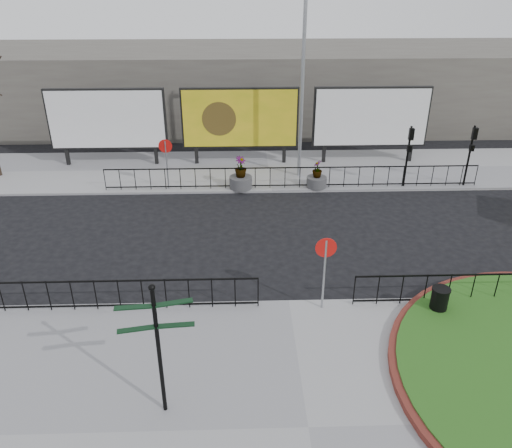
{
  "coord_description": "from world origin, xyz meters",
  "views": [
    {
      "loc": [
        -1.47,
        -13.12,
        9.53
      ],
      "look_at": [
        -0.99,
        2.24,
        1.75
      ],
      "focal_mm": 35.0,
      "sensor_mm": 36.0,
      "label": 1
    }
  ],
  "objects_px": {
    "litter_bin": "(439,301)",
    "planter_c": "(317,178)",
    "planter_a": "(241,177)",
    "lamp_post": "(302,83)",
    "fingerpost_sign": "(157,338)",
    "billboard_mid": "(240,118)"
  },
  "relations": [
    {
      "from": "litter_bin",
      "to": "planter_c",
      "type": "bearing_deg",
      "value": 102.66
    },
    {
      "from": "planter_a",
      "to": "lamp_post",
      "type": "bearing_deg",
      "value": 28.02
    },
    {
      "from": "planter_a",
      "to": "planter_c",
      "type": "height_order",
      "value": "planter_a"
    },
    {
      "from": "fingerpost_sign",
      "to": "planter_c",
      "type": "xyz_separation_m",
      "value": [
        5.58,
        13.75,
        -1.73
      ]
    },
    {
      "from": "fingerpost_sign",
      "to": "planter_a",
      "type": "distance_m",
      "value": 13.97
    },
    {
      "from": "billboard_mid",
      "to": "planter_c",
      "type": "xyz_separation_m",
      "value": [
        3.7,
        -3.57,
        -2.04
      ]
    },
    {
      "from": "billboard_mid",
      "to": "fingerpost_sign",
      "type": "bearing_deg",
      "value": -96.19
    },
    {
      "from": "lamp_post",
      "to": "planter_c",
      "type": "height_order",
      "value": "lamp_post"
    },
    {
      "from": "litter_bin",
      "to": "planter_a",
      "type": "relative_size",
      "value": 0.58
    },
    {
      "from": "billboard_mid",
      "to": "planter_a",
      "type": "height_order",
      "value": "billboard_mid"
    },
    {
      "from": "billboard_mid",
      "to": "fingerpost_sign",
      "type": "distance_m",
      "value": 17.43
    },
    {
      "from": "planter_c",
      "to": "litter_bin",
      "type": "bearing_deg",
      "value": -77.34
    },
    {
      "from": "litter_bin",
      "to": "lamp_post",
      "type": "bearing_deg",
      "value": 104.19
    },
    {
      "from": "lamp_post",
      "to": "planter_a",
      "type": "xyz_separation_m",
      "value": [
        -3.01,
        -1.6,
        -4.17
      ]
    },
    {
      "from": "billboard_mid",
      "to": "planter_c",
      "type": "bearing_deg",
      "value": -43.99
    },
    {
      "from": "fingerpost_sign",
      "to": "planter_a",
      "type": "height_order",
      "value": "fingerpost_sign"
    },
    {
      "from": "fingerpost_sign",
      "to": "planter_a",
      "type": "xyz_separation_m",
      "value": [
        1.88,
        13.75,
        -1.63
      ]
    },
    {
      "from": "fingerpost_sign",
      "to": "planter_c",
      "type": "relative_size",
      "value": 2.67
    },
    {
      "from": "billboard_mid",
      "to": "planter_c",
      "type": "distance_m",
      "value": 5.53
    },
    {
      "from": "lamp_post",
      "to": "planter_c",
      "type": "bearing_deg",
      "value": -66.59
    },
    {
      "from": "litter_bin",
      "to": "planter_a",
      "type": "bearing_deg",
      "value": 120.37
    },
    {
      "from": "billboard_mid",
      "to": "planter_a",
      "type": "xyz_separation_m",
      "value": [
        -0.0,
        -3.57,
        -1.94
      ]
    }
  ]
}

